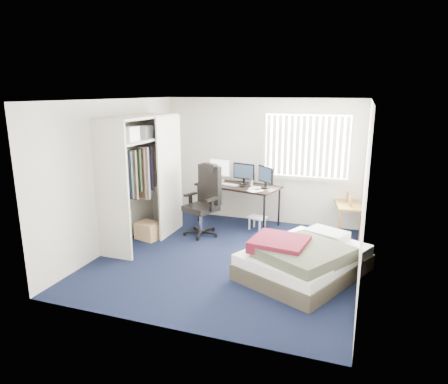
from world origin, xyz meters
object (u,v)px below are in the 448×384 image
(desk, at_px, (239,184))
(nightstand, at_px, (348,207))
(office_chair, at_px, (204,208))
(bed, at_px, (303,259))

(desk, height_order, nightstand, desk)
(office_chair, relative_size, nightstand, 1.41)
(desk, height_order, bed, desk)
(desk, xyz_separation_m, bed, (1.60, -1.99, -0.57))
(office_chair, distance_m, nightstand, 2.68)
(desk, height_order, office_chair, office_chair)
(office_chair, bearing_deg, nightstand, 19.01)
(bed, bearing_deg, desk, 128.81)
(desk, bearing_deg, bed, -51.19)
(desk, relative_size, office_chair, 1.34)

